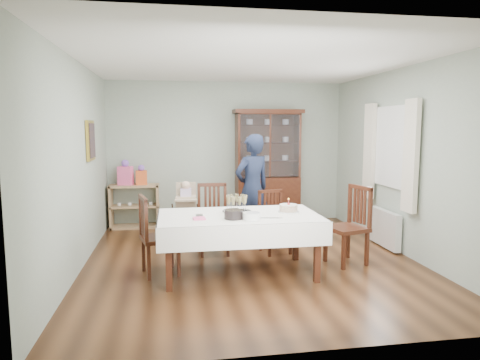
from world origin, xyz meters
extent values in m
plane|color=#593319|center=(0.00, 0.00, 0.00)|extent=(5.00, 5.00, 0.00)
plane|color=#9EAA99|center=(0.00, 2.50, 1.35)|extent=(4.50, 0.00, 4.50)
plane|color=#9EAA99|center=(-2.25, 0.00, 1.35)|extent=(0.00, 5.00, 5.00)
plane|color=#9EAA99|center=(2.25, 0.00, 1.35)|extent=(0.00, 5.00, 5.00)
plane|color=white|center=(0.00, 0.00, 2.70)|extent=(5.00, 5.00, 0.00)
cube|color=#452211|center=(-0.25, -0.53, 0.72)|extent=(1.90, 1.05, 0.06)
cube|color=white|center=(-0.25, -0.53, 0.76)|extent=(2.00, 1.15, 0.01)
cube|color=#452211|center=(0.75, 2.26, 0.45)|extent=(1.20, 0.45, 0.90)
cube|color=white|center=(0.75, 2.07, 1.50)|extent=(1.12, 0.01, 1.16)
cube|color=#452211|center=(0.75, 2.26, 2.14)|extent=(1.30, 0.48, 0.07)
cube|color=tan|center=(-1.75, 2.28, 0.02)|extent=(0.90, 0.38, 0.04)
cube|color=tan|center=(-1.75, 2.28, 0.40)|extent=(0.90, 0.38, 0.03)
cube|color=tan|center=(-1.75, 2.28, 0.78)|extent=(0.90, 0.38, 0.04)
cube|color=tan|center=(-2.17, 2.28, 0.40)|extent=(0.04, 0.38, 0.80)
cube|color=tan|center=(-1.33, 2.28, 0.40)|extent=(0.04, 0.38, 0.80)
cube|color=gold|center=(-2.22, 0.80, 1.65)|extent=(0.04, 0.48, 0.58)
cube|color=white|center=(2.22, 0.30, 1.55)|extent=(0.04, 1.02, 1.22)
cube|color=silver|center=(2.16, -0.32, 1.45)|extent=(0.07, 0.30, 1.55)
cube|color=silver|center=(2.16, 0.92, 1.45)|extent=(0.07, 0.30, 1.55)
cube|color=white|center=(2.16, 0.30, 0.30)|extent=(0.10, 0.80, 0.55)
cube|color=#452211|center=(-0.48, 0.40, 0.46)|extent=(0.45, 0.45, 0.05)
cube|color=#452211|center=(-0.47, 0.61, 0.74)|extent=(0.43, 0.04, 0.54)
cube|color=#452211|center=(0.43, 0.30, 0.42)|extent=(0.48, 0.48, 0.05)
cube|color=#452211|center=(0.39, 0.49, 0.67)|extent=(0.39, 0.11, 0.48)
cube|color=#452211|center=(-1.22, -0.37, 0.46)|extent=(0.54, 0.54, 0.05)
cube|color=#452211|center=(-1.42, -0.42, 0.73)|extent=(0.14, 0.43, 0.53)
cube|color=#452211|center=(1.25, -0.35, 0.48)|extent=(0.58, 0.58, 0.05)
cube|color=#452211|center=(1.46, -0.29, 0.77)|extent=(0.17, 0.45, 0.56)
imported|color=black|center=(0.20, 0.96, 0.87)|extent=(0.75, 0.64, 1.74)
cube|color=tan|center=(-0.84, 1.17, 0.63)|extent=(0.34, 0.30, 0.23)
cube|color=tan|center=(-0.84, 1.17, 0.82)|extent=(0.33, 0.08, 0.27)
cube|color=tan|center=(-0.84, 1.17, 0.70)|extent=(0.35, 0.17, 0.03)
cube|color=silver|center=(-0.84, 1.17, 0.78)|extent=(0.18, 0.14, 0.17)
sphere|color=beige|center=(-0.84, 1.17, 0.91)|extent=(0.14, 0.14, 0.14)
cylinder|color=silver|center=(-0.25, -0.38, 0.77)|extent=(0.36, 0.36, 0.01)
torus|color=silver|center=(-0.25, -0.38, 0.78)|extent=(0.37, 0.37, 0.01)
cylinder|color=white|center=(0.40, -0.48, 0.77)|extent=(0.27, 0.27, 0.01)
cylinder|color=brown|center=(0.40, -0.48, 0.81)|extent=(0.23, 0.23, 0.08)
cylinder|color=silver|center=(0.40, -0.48, 0.86)|extent=(0.23, 0.23, 0.01)
cylinder|color=#F24C4C|center=(0.40, -0.48, 0.90)|extent=(0.01, 0.01, 0.06)
sphere|color=yellow|center=(0.40, -0.48, 0.93)|extent=(0.02, 0.02, 0.02)
cylinder|color=black|center=(-0.35, -0.75, 0.81)|extent=(0.30, 0.30, 0.11)
cylinder|color=white|center=(-0.15, -0.85, 0.80)|extent=(0.22, 0.22, 0.09)
cube|color=#FF5D9A|center=(-0.75, -0.72, 0.77)|extent=(0.15, 0.15, 0.02)
cube|color=silver|center=(0.10, -0.81, 0.77)|extent=(0.27, 0.07, 0.01)
cube|color=#FF5D9A|center=(-1.89, 2.26, 0.97)|extent=(0.28, 0.23, 0.34)
sphere|color=#E533B2|center=(-1.89, 2.26, 1.20)|extent=(0.14, 0.14, 0.14)
cube|color=#E45724|center=(-1.61, 2.26, 0.93)|extent=(0.20, 0.15, 0.26)
sphere|color=#E533B2|center=(-1.61, 2.26, 1.11)|extent=(0.12, 0.12, 0.12)
camera|label=1|loc=(-1.07, -5.69, 1.83)|focal=32.00mm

